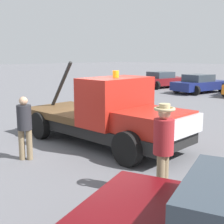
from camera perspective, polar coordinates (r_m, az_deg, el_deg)
ground_plane at (r=9.84m, az=-1.98°, el=-5.63°), size 160.00×160.00×0.00m
tow_truck at (r=9.40m, az=-0.54°, el=-0.74°), size 5.84×2.53×2.51m
person_near_truck at (r=6.03m, az=9.40°, el=-5.54°), size 0.41×0.41×1.83m
person_at_hood at (r=8.37m, az=-15.71°, el=-2.08°), size 0.37×0.37×1.67m
parked_car_maroon at (r=26.51m, az=9.13°, el=5.81°), size 2.83×4.47×1.34m
parked_car_navy at (r=23.47m, az=15.73°, el=4.97°), size 2.75×4.57×1.34m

